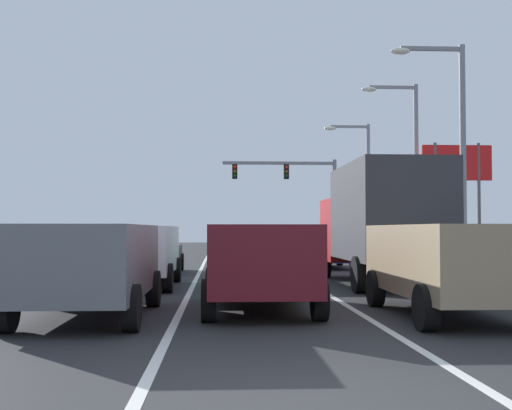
% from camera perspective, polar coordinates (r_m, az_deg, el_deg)
% --- Properties ---
extents(ground_plane, '(120.00, 120.00, 0.00)m').
position_cam_1_polar(ground_plane, '(21.14, -0.52, -6.39)').
color(ground_plane, '#28282B').
extents(lane_stripe_between_right_lane_and_center_lane, '(0.14, 41.72, 0.01)m').
position_cam_1_polar(lane_stripe_between_right_lane_and_center_lane, '(25.04, 3.01, -5.71)').
color(lane_stripe_between_right_lane_and_center_lane, silver).
rests_on(lane_stripe_between_right_lane_and_center_lane, ground).
extents(lane_stripe_between_center_lane_and_left_lane, '(0.14, 41.72, 0.01)m').
position_cam_1_polar(lane_stripe_between_center_lane_and_left_lane, '(24.91, -4.83, -5.72)').
color(lane_stripe_between_center_lane_and_left_lane, silver).
rests_on(lane_stripe_between_center_lane_and_left_lane, ground).
extents(snow_bank_right_shoulder, '(1.53, 41.72, 0.76)m').
position_cam_1_polar(snow_bank_right_shoulder, '(26.11, 14.69, -4.66)').
color(snow_bank_right_shoulder, white).
rests_on(snow_bank_right_shoulder, ground).
extents(snow_bank_left_shoulder, '(1.43, 41.72, 0.77)m').
position_cam_1_polar(snow_bank_left_shoulder, '(25.61, -16.81, -4.69)').
color(snow_bank_left_shoulder, white).
rests_on(snow_bank_left_shoulder, ground).
extents(suv_tan_right_lane_nearest, '(2.16, 4.90, 1.67)m').
position_cam_1_polar(suv_tan_right_lane_nearest, '(12.69, 16.09, -4.59)').
color(suv_tan_right_lane_nearest, '#937F60').
rests_on(suv_tan_right_lane_nearest, ground).
extents(box_truck_right_lane_second, '(2.53, 7.20, 3.36)m').
position_cam_1_polar(box_truck_right_lane_second, '(19.50, 10.54, -1.13)').
color(box_truck_right_lane_second, maroon).
rests_on(box_truck_right_lane_second, ground).
extents(sedan_navy_right_lane_third, '(2.00, 4.50, 1.51)m').
position_cam_1_polar(sedan_navy_right_lane_third, '(27.96, 5.90, -3.76)').
color(sedan_navy_right_lane_third, navy).
rests_on(sedan_navy_right_lane_third, ground).
extents(suv_maroon_center_lane_nearest, '(2.16, 4.90, 1.67)m').
position_cam_1_polar(suv_maroon_center_lane_nearest, '(13.26, 0.24, -4.56)').
color(suv_maroon_center_lane_nearest, maroon).
rests_on(suv_maroon_center_lane_nearest, ground).
extents(sedan_green_center_lane_second, '(2.00, 4.50, 1.51)m').
position_cam_1_polar(sedan_green_center_lane_second, '(19.62, 0.24, -4.49)').
color(sedan_green_center_lane_second, '#1E5633').
rests_on(sedan_green_center_lane_second, ground).
extents(suv_silver_center_lane_third, '(2.16, 4.90, 1.67)m').
position_cam_1_polar(suv_silver_center_lane_third, '(25.69, -0.56, -3.36)').
color(suv_silver_center_lane_third, '#B7BABF').
rests_on(suv_silver_center_lane_third, ground).
extents(suv_gray_left_lane_nearest, '(2.16, 4.90, 1.67)m').
position_cam_1_polar(suv_gray_left_lane_nearest, '(12.40, -13.90, -4.67)').
color(suv_gray_left_lane_nearest, slate).
rests_on(suv_gray_left_lane_nearest, ground).
extents(suv_white_left_lane_second, '(2.16, 4.90, 1.67)m').
position_cam_1_polar(suv_white_left_lane_second, '(18.73, -10.04, -3.80)').
color(suv_white_left_lane_second, silver).
rests_on(suv_white_left_lane_second, ground).
extents(sedan_black_left_lane_third, '(2.00, 4.50, 1.51)m').
position_cam_1_polar(sedan_black_left_lane_third, '(24.62, -8.71, -3.98)').
color(sedan_black_left_lane_third, black).
rests_on(sedan_black_left_lane_third, ground).
extents(traffic_light_gantry, '(7.54, 0.47, 6.20)m').
position_cam_1_polar(traffic_light_gantry, '(44.20, 3.72, 1.70)').
color(traffic_light_gantry, slate).
rests_on(traffic_light_gantry, ground).
extents(street_lamp_right_near, '(2.66, 0.36, 8.09)m').
position_cam_1_polar(street_lamp_right_near, '(24.56, 16.39, 5.63)').
color(street_lamp_right_near, gray).
rests_on(street_lamp_right_near, ground).
extents(street_lamp_right_mid, '(2.66, 0.36, 8.35)m').
position_cam_1_polar(street_lamp_right_mid, '(31.94, 12.87, 4.07)').
color(street_lamp_right_mid, gray).
rests_on(street_lamp_right_mid, ground).
extents(street_lamp_right_far, '(2.66, 0.36, 7.67)m').
position_cam_1_polar(street_lamp_right_far, '(39.10, 8.99, 2.40)').
color(street_lamp_right_far, gray).
rests_on(street_lamp_right_far, ground).
extents(street_lamp_left_mid, '(2.66, 0.36, 9.32)m').
position_cam_1_polar(street_lamp_left_mid, '(21.36, -20.92, 8.59)').
color(street_lamp_left_mid, gray).
rests_on(street_lamp_left_mid, ground).
extents(roadside_sign_right, '(3.20, 0.16, 5.50)m').
position_cam_1_polar(roadside_sign_right, '(31.60, 16.73, 2.42)').
color(roadside_sign_right, '#59595B').
rests_on(roadside_sign_right, ground).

